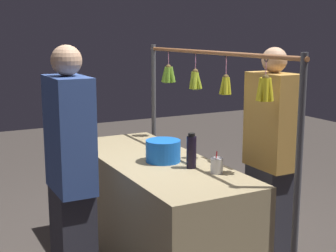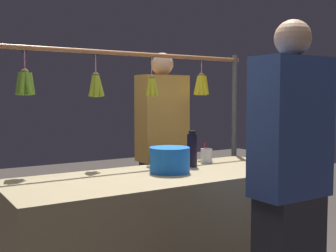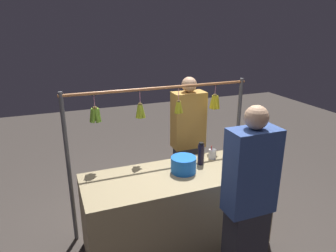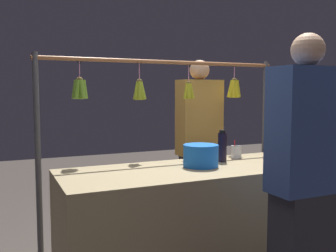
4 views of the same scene
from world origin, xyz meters
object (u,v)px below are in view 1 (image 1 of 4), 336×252
at_px(water_bottle, 191,151).
at_px(blue_bucket, 163,151).
at_px(vendor_person, 270,163).
at_px(customer_person, 71,185).
at_px(drink_cup, 217,166).

xyz_separation_m(water_bottle, blue_bucket, (0.25, 0.10, -0.04)).
bearing_deg(vendor_person, customer_person, 85.04).
xyz_separation_m(water_bottle, drink_cup, (-0.20, -0.09, -0.07)).
height_order(water_bottle, customer_person, customer_person).
xyz_separation_m(blue_bucket, customer_person, (-0.25, 0.79, -0.08)).
relative_size(blue_bucket, customer_person, 0.15).
relative_size(drink_cup, vendor_person, 0.09).
height_order(water_bottle, drink_cup, water_bottle).
distance_m(drink_cup, customer_person, 1.00).
bearing_deg(vendor_person, blue_bucket, 62.01).
relative_size(water_bottle, drink_cup, 1.67).
bearing_deg(water_bottle, customer_person, 89.95).
xyz_separation_m(vendor_person, customer_person, (0.13, 1.50, 0.02)).
xyz_separation_m(drink_cup, customer_person, (0.20, 0.98, -0.05)).
bearing_deg(drink_cup, vendor_person, -82.88).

